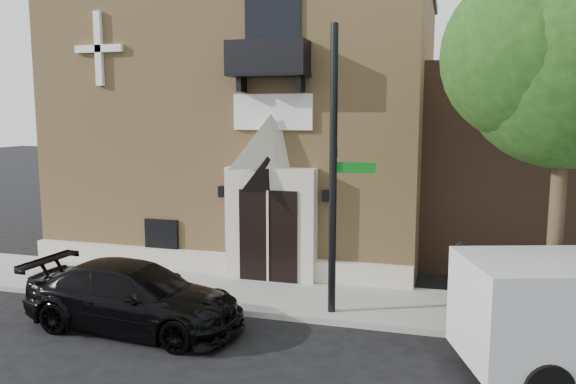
% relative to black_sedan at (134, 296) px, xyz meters
% --- Properties ---
extents(ground, '(120.00, 120.00, 0.00)m').
position_rel_black_sedan_xyz_m(ground, '(2.94, 1.37, -0.75)').
color(ground, black).
rests_on(ground, ground).
extents(sidewalk, '(42.00, 3.00, 0.15)m').
position_rel_black_sedan_xyz_m(sidewalk, '(3.94, 2.87, -0.67)').
color(sidewalk, gray).
rests_on(sidewalk, ground).
extents(church, '(12.20, 11.01, 9.30)m').
position_rel_black_sedan_xyz_m(church, '(-0.04, 9.32, 3.89)').
color(church, tan).
rests_on(church, ground).
extents(street_tree_left, '(4.97, 4.38, 7.77)m').
position_rel_black_sedan_xyz_m(street_tree_left, '(8.97, 1.72, 5.12)').
color(street_tree_left, '#38281C').
rests_on(street_tree_left, sidewalk).
extents(black_sedan, '(5.27, 2.41, 1.49)m').
position_rel_black_sedan_xyz_m(black_sedan, '(0.00, 0.00, 0.00)').
color(black_sedan, black).
rests_on(black_sedan, ground).
extents(street_sign, '(1.10, 1.07, 6.72)m').
position_rel_black_sedan_xyz_m(street_sign, '(4.18, 1.94, 2.78)').
color(street_sign, black).
rests_on(street_sign, sidewalk).
extents(fire_hydrant, '(0.44, 0.35, 0.77)m').
position_rel_black_sedan_xyz_m(fire_hydrant, '(7.60, 1.99, -0.22)').
color(fire_hydrant, '#B51F00').
rests_on(fire_hydrant, sidewalk).
extents(planter, '(0.90, 0.85, 0.81)m').
position_rel_black_sedan_xyz_m(planter, '(2.06, 4.09, -0.19)').
color(planter, '#53672C').
rests_on(planter, sidewalk).
extents(pedestrian_near, '(0.69, 0.62, 1.59)m').
position_rel_black_sedan_xyz_m(pedestrian_near, '(7.10, 3.33, 0.20)').
color(pedestrian_near, black).
rests_on(pedestrian_near, sidewalk).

